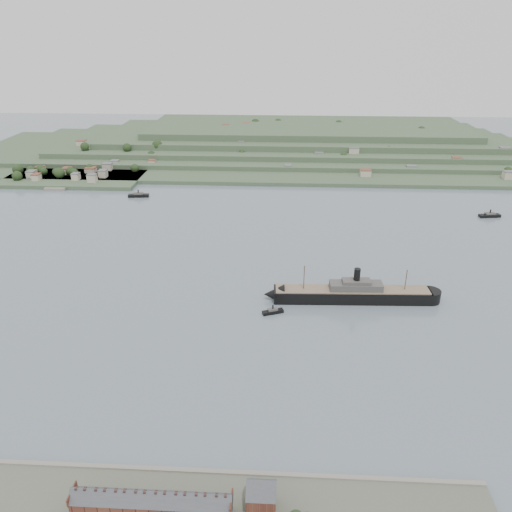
# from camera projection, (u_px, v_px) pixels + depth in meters

# --- Properties ---
(ground) EXTENTS (1400.00, 1400.00, 0.00)m
(ground) POSITION_uv_depth(u_px,v_px,m) (231.00, 289.00, 325.66)
(ground) COLOR slate
(ground) RESTS_ON ground
(terrace_row) EXTENTS (55.60, 9.80, 11.07)m
(terrace_row) POSITION_uv_depth(u_px,v_px,m) (152.00, 504.00, 170.99)
(terrace_row) COLOR #4B221A
(terrace_row) RESTS_ON ground
(gabled_building) EXTENTS (10.40, 10.18, 14.09)m
(gabled_building) POSITION_uv_depth(u_px,v_px,m) (261.00, 496.00, 172.18)
(gabled_building) COLOR #4B221A
(gabled_building) RESTS_ON ground
(far_peninsula) EXTENTS (760.00, 309.00, 30.00)m
(far_peninsula) POSITION_uv_depth(u_px,v_px,m) (280.00, 143.00, 675.60)
(far_peninsula) COLOR #3C5337
(far_peninsula) RESTS_ON ground
(steamship) EXTENTS (109.85, 16.71, 26.35)m
(steamship) POSITION_uv_depth(u_px,v_px,m) (348.00, 293.00, 309.70)
(steamship) COLOR black
(steamship) RESTS_ON ground
(tugboat) EXTENTS (13.12, 7.77, 5.74)m
(tugboat) POSITION_uv_depth(u_px,v_px,m) (273.00, 311.00, 296.99)
(tugboat) COLOR black
(tugboat) RESTS_ON ground
(ferry_west) EXTENTS (20.83, 7.74, 7.63)m
(ferry_west) POSITION_uv_depth(u_px,v_px,m) (139.00, 195.00, 499.75)
(ferry_west) COLOR black
(ferry_west) RESTS_ON ground
(ferry_east) EXTENTS (19.77, 8.42, 7.18)m
(ferry_east) POSITION_uv_depth(u_px,v_px,m) (490.00, 215.00, 446.99)
(ferry_east) COLOR black
(ferry_east) RESTS_ON ground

